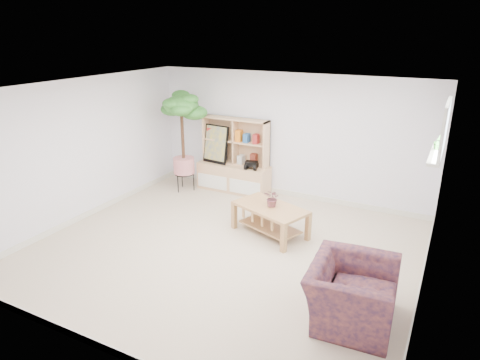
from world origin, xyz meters
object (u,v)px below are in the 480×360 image
at_px(storage_unit, 234,156).
at_px(floor_tree, 183,142).
at_px(armchair, 352,289).
at_px(coffee_table, 270,220).

bearing_deg(storage_unit, floor_tree, -154.27).
xyz_separation_m(storage_unit, floor_tree, (-0.91, -0.44, 0.27)).
relative_size(storage_unit, armchair, 1.40).
bearing_deg(storage_unit, armchair, -44.20).
bearing_deg(storage_unit, coffee_table, -45.49).
distance_m(floor_tree, armchair, 4.85).
distance_m(storage_unit, armchair, 4.38).
bearing_deg(floor_tree, armchair, -32.81).
relative_size(storage_unit, floor_tree, 0.74).
bearing_deg(armchair, coffee_table, 43.38).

